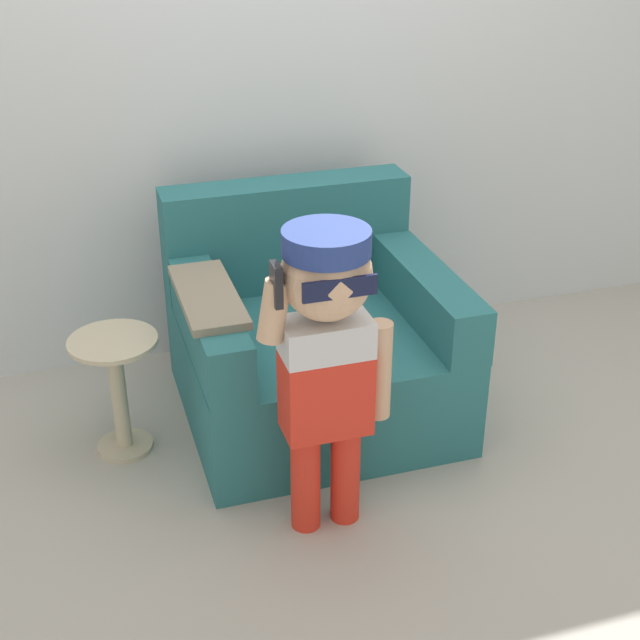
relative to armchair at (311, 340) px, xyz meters
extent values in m
plane|color=#ADA89E|center=(0.00, -0.07, -0.30)|extent=(10.00, 10.00, 0.00)
cube|color=silver|center=(0.00, 0.63, 1.00)|extent=(10.00, 0.05, 2.60)
cube|color=#286B70|center=(0.00, -0.05, -0.10)|extent=(1.02, 0.99, 0.40)
cube|color=#286B70|center=(0.00, 0.35, 0.32)|extent=(1.02, 0.19, 0.45)
cube|color=#286B70|center=(-0.43, -0.15, 0.21)|extent=(0.16, 0.80, 0.21)
cube|color=#286B70|center=(0.43, -0.15, 0.21)|extent=(0.16, 0.80, 0.21)
cube|color=gray|center=(-0.43, -0.15, 0.33)|extent=(0.20, 0.55, 0.03)
cylinder|color=red|center=(-0.23, -0.72, -0.11)|extent=(0.10, 0.10, 0.38)
cylinder|color=red|center=(-0.10, -0.72, -0.11)|extent=(0.10, 0.10, 0.38)
cube|color=red|center=(-0.17, -0.72, 0.22)|extent=(0.28, 0.16, 0.28)
cube|color=silver|center=(-0.17, -0.72, 0.41)|extent=(0.28, 0.16, 0.12)
sphere|color=tan|center=(-0.17, -0.72, 0.62)|extent=(0.28, 0.28, 0.28)
cylinder|color=navy|center=(-0.17, -0.72, 0.73)|extent=(0.26, 0.26, 0.08)
cube|color=navy|center=(-0.17, -0.59, 0.70)|extent=(0.16, 0.13, 0.01)
cube|color=#0F1433|center=(-0.17, -0.84, 0.64)|extent=(0.22, 0.01, 0.06)
cylinder|color=tan|center=(0.01, -0.72, 0.27)|extent=(0.08, 0.08, 0.34)
cylinder|color=tan|center=(-0.33, -0.72, 0.53)|extent=(0.11, 0.08, 0.20)
cube|color=black|center=(-0.32, -0.74, 0.62)|extent=(0.02, 0.07, 0.13)
cylinder|color=beige|center=(-0.77, -0.09, -0.29)|extent=(0.21, 0.21, 0.02)
cylinder|color=beige|center=(-0.77, -0.09, -0.07)|extent=(0.06, 0.06, 0.46)
cylinder|color=beige|center=(-0.77, -0.09, 0.17)|extent=(0.33, 0.33, 0.02)
camera|label=1|loc=(-0.89, -2.99, 1.72)|focal=50.00mm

